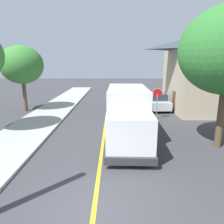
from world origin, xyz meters
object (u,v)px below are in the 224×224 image
parked_van_across (157,102)px  parked_car_mid (122,93)px  parked_car_near (131,104)px  street_tree_down_block (22,65)px  box_truck (128,112)px  stop_sign (157,98)px

parked_van_across → parked_car_mid: bearing=118.6°
parked_car_near → parked_van_across: size_ratio=0.99×
street_tree_down_block → parked_car_near: bearing=-2.1°
box_truck → parked_car_near: (0.90, 7.53, -0.97)m
parked_car_mid → box_truck: bearing=-91.2°
box_truck → parked_car_near: 7.65m
stop_sign → street_tree_down_block: bearing=166.1°
stop_sign → street_tree_down_block: 13.17m
street_tree_down_block → parked_van_across: bearing=3.6°
parked_van_across → stop_sign: stop_sign is taller
box_truck → parked_van_across: bearing=67.2°
parked_car_mid → parked_car_near: bearing=-85.5°
street_tree_down_block → box_truck: bearing=-39.3°
parked_car_mid → parked_van_across: same height
parked_van_across → parked_car_near: bearing=-156.2°
parked_van_across → street_tree_down_block: 13.93m
box_truck → stop_sign: 5.59m
parked_car_near → stop_sign: (1.91, -2.71, 1.06)m
box_truck → street_tree_down_block: size_ratio=1.14×
box_truck → parked_car_mid: size_ratio=1.64×
box_truck → stop_sign: (2.82, 4.83, 0.09)m
parked_car_mid → stop_sign: 10.47m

